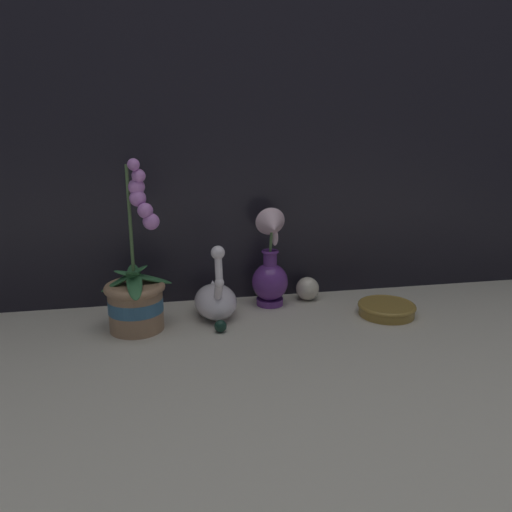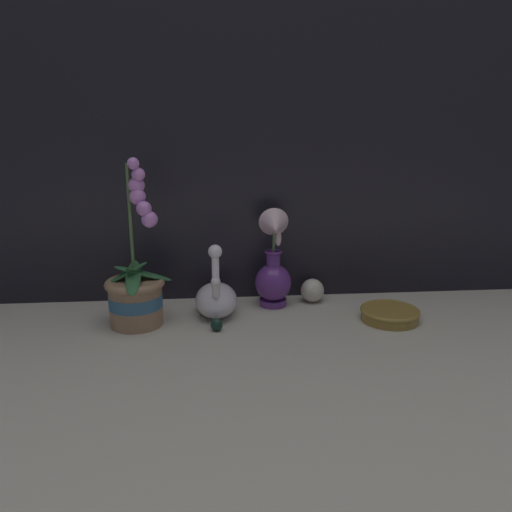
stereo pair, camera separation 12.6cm
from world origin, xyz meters
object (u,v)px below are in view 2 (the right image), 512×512
swan_figurine (216,297)px  glass_sphere (312,290)px  blue_vase (274,270)px  orchid_potted_plant (136,290)px  amber_dish (390,313)px

swan_figurine → glass_sphere: swan_figurine is taller
glass_sphere → blue_vase: bearing=-168.9°
swan_figurine → glass_sphere: 0.28m
orchid_potted_plant → glass_sphere: 0.49m
blue_vase → amber_dish: blue_vase is taller
blue_vase → swan_figurine: bearing=-161.3°
orchid_potted_plant → glass_sphere: size_ratio=6.25×
amber_dish → glass_sphere: bearing=138.9°
swan_figurine → amber_dish: size_ratio=1.39×
blue_vase → glass_sphere: 0.13m
blue_vase → amber_dish: (0.28, -0.13, -0.08)m
orchid_potted_plant → blue_vase: 0.37m
orchid_potted_plant → blue_vase: bearing=15.8°
swan_figurine → amber_dish: bearing=-9.6°
swan_figurine → amber_dish: (0.44, -0.07, -0.03)m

